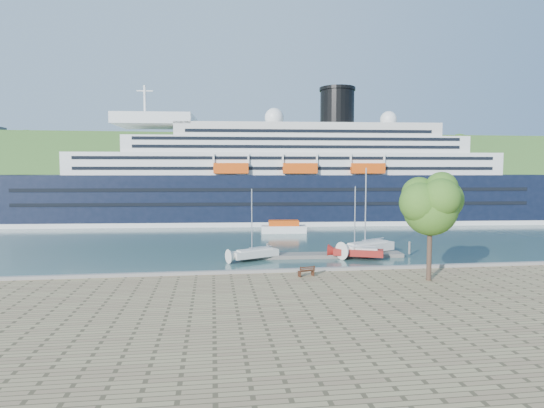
{
  "coord_description": "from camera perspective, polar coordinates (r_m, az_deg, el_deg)",
  "views": [
    {
      "loc": [
        -9.21,
        -41.04,
        10.25
      ],
      "look_at": [
        0.14,
        30.0,
        5.14
      ],
      "focal_mm": 30.0,
      "sensor_mm": 36.0,
      "label": 1
    }
  ],
  "objects": [
    {
      "name": "ground",
      "position": [
        43.29,
        5.08,
        -9.63
      ],
      "size": [
        400.0,
        400.0,
        0.0
      ],
      "primitive_type": "plane",
      "color": "#294946",
      "rests_on": "ground"
    },
    {
      "name": "far_hillside",
      "position": [
        186.28,
        -4.68,
        4.61
      ],
      "size": [
        400.0,
        50.0,
        24.0
      ],
      "primitive_type": "cube",
      "color": "#386227",
      "rests_on": "ground"
    },
    {
      "name": "quay_coping",
      "position": [
        42.84,
        5.14,
        -8.2
      ],
      "size": [
        220.0,
        0.5,
        0.3
      ],
      "primitive_type": "cube",
      "color": "slate",
      "rests_on": "promenade"
    },
    {
      "name": "cruise_ship",
      "position": [
        92.43,
        0.28,
        6.19
      ],
      "size": [
        122.49,
        25.81,
        27.3
      ],
      "primitive_type": null,
      "rotation": [
        0.0,
        0.0,
        -0.07
      ],
      "color": "black",
      "rests_on": "ground"
    },
    {
      "name": "park_bench",
      "position": [
        40.69,
        4.3,
        -8.34
      ],
      "size": [
        1.68,
        1.03,
        1.01
      ],
      "primitive_type": null,
      "rotation": [
        0.0,
        0.0,
        0.26
      ],
      "color": "#452413",
      "rests_on": "promenade"
    },
    {
      "name": "promenade_tree",
      "position": [
        40.65,
        19.22,
        -2.17
      ],
      "size": [
        6.01,
        6.01,
        9.96
      ],
      "primitive_type": null,
      "color": "#2C5B18",
      "rests_on": "promenade"
    },
    {
      "name": "floating_pontoon",
      "position": [
        55.21,
        6.24,
        -6.41
      ],
      "size": [
        19.64,
        3.35,
        0.43
      ],
      "primitive_type": null,
      "rotation": [
        0.0,
        0.0,
        -0.05
      ],
      "color": "slate",
      "rests_on": "ground"
    },
    {
      "name": "sailboat_white_near",
      "position": [
        52.23,
        -2.14,
        -2.83
      ],
      "size": [
        6.29,
        4.09,
        7.92
      ],
      "primitive_type": null,
      "rotation": [
        0.0,
        0.0,
        0.43
      ],
      "color": "silver",
      "rests_on": "ground"
    },
    {
      "name": "sailboat_red",
      "position": [
        53.87,
        10.82,
        -2.57
      ],
      "size": [
        6.51,
        4.03,
        8.16
      ],
      "primitive_type": null,
      "rotation": [
        0.0,
        0.0,
        -0.39
      ],
      "color": "maroon",
      "rests_on": "ground"
    },
    {
      "name": "sailboat_white_far",
      "position": [
        56.28,
        12.03,
        -1.24
      ],
      "size": [
        8.03,
        5.63,
        10.23
      ],
      "primitive_type": null,
      "rotation": [
        0.0,
        0.0,
        0.48
      ],
      "color": "silver",
      "rests_on": "ground"
    },
    {
      "name": "tender_launch",
      "position": [
        76.4,
        1.47,
        -2.84
      ],
      "size": [
        7.76,
        3.18,
        2.1
      ],
      "primitive_type": null,
      "rotation": [
        0.0,
        0.0,
        -0.08
      ],
      "color": "#D9470C",
      "rests_on": "ground"
    }
  ]
}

